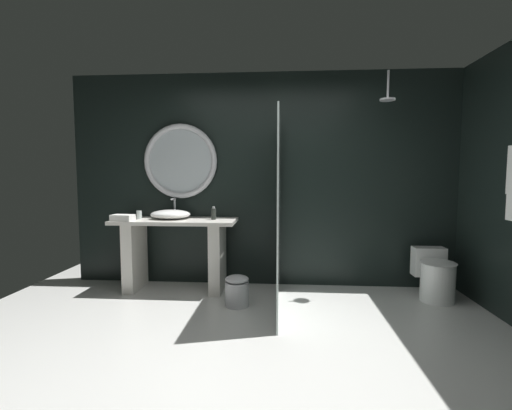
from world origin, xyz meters
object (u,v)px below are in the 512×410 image
object	(u,v)px
waste_bin	(237,291)
folded_hand_towel	(123,218)
rain_shower_head	(388,96)
tumbler_cup	(139,215)
soap_dispenser	(214,214)
toilet	(435,276)
round_wall_mirror	(180,161)
vessel_sink	(170,214)

from	to	relation	value
waste_bin	folded_hand_towel	bearing A→B (deg)	167.56
rain_shower_head	folded_hand_towel	xyz separation A→B (m)	(-2.95, -0.16, -1.34)
tumbler_cup	folded_hand_towel	bearing A→B (deg)	-120.89
soap_dispenser	toilet	size ratio (longest dim) A/B	0.28
soap_dispenser	toilet	bearing A→B (deg)	-2.76
waste_bin	tumbler_cup	bearing A→B (deg)	158.34
soap_dispenser	round_wall_mirror	world-z (taller)	round_wall_mirror
vessel_sink	toilet	size ratio (longest dim) A/B	0.86
soap_dispenser	toilet	xyz separation A→B (m)	(2.48, -0.12, -0.65)
vessel_sink	waste_bin	bearing A→B (deg)	-30.89
tumbler_cup	vessel_sink	bearing A→B (deg)	3.70
vessel_sink	round_wall_mirror	bearing A→B (deg)	73.71
tumbler_cup	soap_dispenser	bearing A→B (deg)	-0.26
soap_dispenser	folded_hand_towel	bearing A→B (deg)	-169.50
tumbler_cup	rain_shower_head	bearing A→B (deg)	-0.71
tumbler_cup	folded_hand_towel	distance (m)	0.22
folded_hand_towel	rain_shower_head	bearing A→B (deg)	3.04
waste_bin	folded_hand_towel	world-z (taller)	folded_hand_towel
vessel_sink	soap_dispenser	size ratio (longest dim) A/B	3.05
soap_dispenser	toilet	world-z (taller)	soap_dispenser
soap_dispenser	vessel_sink	bearing A→B (deg)	176.93
rain_shower_head	soap_dispenser	bearing A→B (deg)	179.08
vessel_sink	waste_bin	xyz separation A→B (m)	(0.86, -0.51, -0.74)
soap_dispenser	waste_bin	xyz separation A→B (m)	(0.33, -0.48, -0.75)
round_wall_mirror	waste_bin	distance (m)	1.75
tumbler_cup	folded_hand_towel	size ratio (longest dim) A/B	0.40
vessel_sink	soap_dispenser	world-z (taller)	vessel_sink
soap_dispenser	folded_hand_towel	distance (m)	1.03
toilet	waste_bin	bearing A→B (deg)	-170.38
soap_dispenser	round_wall_mirror	bearing A→B (deg)	150.83
round_wall_mirror	waste_bin	xyz separation A→B (m)	(0.79, -0.74, -1.37)
vessel_sink	round_wall_mirror	world-z (taller)	round_wall_mirror
vessel_sink	rain_shower_head	distance (m)	2.80
tumbler_cup	soap_dispenser	xyz separation A→B (m)	(0.90, -0.00, 0.02)
vessel_sink	toilet	distance (m)	3.08
vessel_sink	tumbler_cup	world-z (taller)	vessel_sink
vessel_sink	waste_bin	size ratio (longest dim) A/B	1.45
round_wall_mirror	rain_shower_head	world-z (taller)	rain_shower_head
tumbler_cup	toilet	xyz separation A→B (m)	(3.38, -0.12, -0.63)
soap_dispenser	rain_shower_head	size ratio (longest dim) A/B	0.48
folded_hand_towel	waste_bin	bearing A→B (deg)	-12.44
soap_dispenser	folded_hand_towel	xyz separation A→B (m)	(-1.01, -0.19, -0.03)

